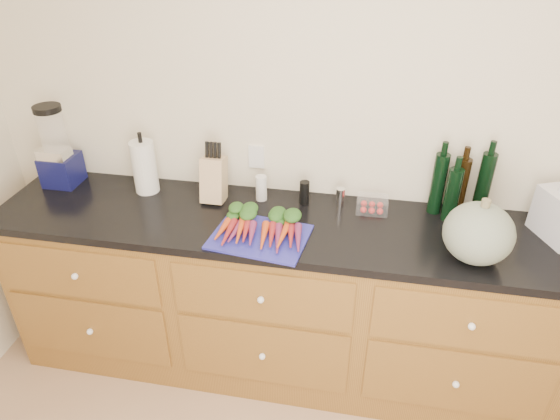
% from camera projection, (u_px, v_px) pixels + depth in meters
% --- Properties ---
extents(wall_back, '(4.10, 0.05, 2.60)m').
position_uv_depth(wall_back, '(379.00, 130.00, 2.38)').
color(wall_back, beige).
rests_on(wall_back, ground).
extents(cabinets, '(3.60, 0.64, 0.90)m').
position_uv_depth(cabinets, '(361.00, 309.00, 2.55)').
color(cabinets, brown).
rests_on(cabinets, ground).
extents(countertop, '(3.64, 0.62, 0.04)m').
position_uv_depth(countertop, '(370.00, 233.00, 2.31)').
color(countertop, black).
rests_on(countertop, cabinets).
extents(cutting_board, '(0.46, 0.37, 0.01)m').
position_uv_depth(cutting_board, '(260.00, 237.00, 2.24)').
color(cutting_board, '#252594').
rests_on(cutting_board, countertop).
extents(carrots, '(0.39, 0.28, 0.05)m').
position_uv_depth(carrots, '(262.00, 227.00, 2.25)').
color(carrots, '#CF4718').
rests_on(carrots, cutting_board).
extents(squash, '(0.29, 0.29, 0.26)m').
position_uv_depth(squash, '(478.00, 233.00, 2.04)').
color(squash, '#5F6D5B').
rests_on(squash, countertop).
extents(blender_appliance, '(0.17, 0.17, 0.43)m').
position_uv_depth(blender_appliance, '(57.00, 151.00, 2.59)').
color(blender_appliance, '#0E1041').
rests_on(blender_appliance, countertop).
extents(paper_towel, '(0.12, 0.12, 0.27)m').
position_uv_depth(paper_towel, '(145.00, 167.00, 2.54)').
color(paper_towel, white).
rests_on(paper_towel, countertop).
extents(knife_block, '(0.11, 0.11, 0.23)m').
position_uv_depth(knife_block, '(214.00, 179.00, 2.48)').
color(knife_block, tan).
rests_on(knife_block, countertop).
extents(grinder_salt, '(0.06, 0.06, 0.13)m').
position_uv_depth(grinder_salt, '(261.00, 188.00, 2.50)').
color(grinder_salt, silver).
rests_on(grinder_salt, countertop).
extents(grinder_pepper, '(0.05, 0.05, 0.12)m').
position_uv_depth(grinder_pepper, '(304.00, 193.00, 2.47)').
color(grinder_pepper, black).
rests_on(grinder_pepper, countertop).
extents(canister_chrome, '(0.04, 0.04, 0.10)m').
position_uv_depth(canister_chrome, '(340.00, 198.00, 2.45)').
color(canister_chrome, white).
rests_on(canister_chrome, countertop).
extents(tomato_box, '(0.15, 0.12, 0.07)m').
position_uv_depth(tomato_box, '(372.00, 204.00, 2.42)').
color(tomato_box, white).
rests_on(tomato_box, countertop).
extents(bottles, '(0.27, 0.14, 0.32)m').
position_uv_depth(bottles, '(459.00, 187.00, 2.34)').
color(bottles, black).
rests_on(bottles, countertop).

